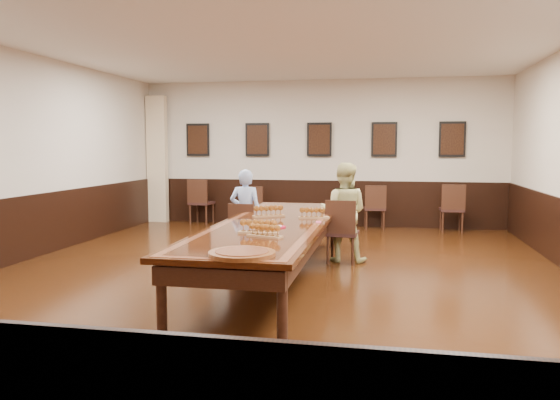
% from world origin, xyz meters
% --- Properties ---
extents(floor, '(8.00, 10.00, 0.02)m').
position_xyz_m(floor, '(0.00, 0.00, -0.01)').
color(floor, black).
rests_on(floor, ground).
extents(ceiling, '(8.00, 10.00, 0.02)m').
position_xyz_m(ceiling, '(0.00, 0.00, 3.21)').
color(ceiling, white).
rests_on(ceiling, floor).
extents(wall_back, '(8.00, 0.02, 3.20)m').
position_xyz_m(wall_back, '(0.00, 5.01, 1.60)').
color(wall_back, beige).
rests_on(wall_back, floor).
extents(wall_front, '(8.00, 0.02, 3.20)m').
position_xyz_m(wall_front, '(0.00, -5.01, 1.60)').
color(wall_front, beige).
rests_on(wall_front, floor).
extents(wall_left, '(0.02, 10.00, 3.20)m').
position_xyz_m(wall_left, '(-4.01, 0.00, 1.60)').
color(wall_left, beige).
rests_on(wall_left, floor).
extents(chair_man, '(0.41, 0.45, 0.88)m').
position_xyz_m(chair_man, '(-0.72, 1.21, 0.44)').
color(chair_man, black).
rests_on(chair_man, floor).
extents(chair_woman, '(0.49, 0.53, 0.97)m').
position_xyz_m(chair_woman, '(0.83, 1.15, 0.48)').
color(chair_woman, black).
rests_on(chair_woman, floor).
extents(spare_chair_a, '(0.52, 0.56, 1.02)m').
position_xyz_m(spare_chair_a, '(-2.64, 4.68, 0.51)').
color(spare_chair_a, black).
rests_on(spare_chair_a, floor).
extents(spare_chair_b, '(0.42, 0.46, 0.89)m').
position_xyz_m(spare_chair_b, '(-1.35, 4.55, 0.44)').
color(spare_chair_b, black).
rests_on(spare_chair_b, floor).
extents(spare_chair_c, '(0.50, 0.53, 0.94)m').
position_xyz_m(spare_chair_c, '(1.22, 4.64, 0.47)').
color(spare_chair_c, black).
rests_on(spare_chair_c, floor).
extents(spare_chair_d, '(0.47, 0.51, 0.99)m').
position_xyz_m(spare_chair_d, '(2.79, 4.53, 0.50)').
color(spare_chair_d, black).
rests_on(spare_chair_d, floor).
extents(person_man, '(0.51, 0.34, 1.40)m').
position_xyz_m(person_man, '(-0.72, 1.30, 0.70)').
color(person_man, '#5076C9').
rests_on(person_man, floor).
extents(person_woman, '(0.79, 0.64, 1.51)m').
position_xyz_m(person_woman, '(0.84, 1.25, 0.75)').
color(person_woman, '#D4CD84').
rests_on(person_woman, floor).
extents(pink_phone, '(0.08, 0.14, 0.01)m').
position_xyz_m(pink_phone, '(0.60, 0.11, 0.76)').
color(pink_phone, '#E14B7D').
rests_on(pink_phone, conference_table).
extents(curtain, '(0.45, 0.18, 2.90)m').
position_xyz_m(curtain, '(-3.75, 4.82, 1.45)').
color(curtain, beige).
rests_on(curtain, floor).
extents(wainscoting, '(8.00, 10.00, 1.00)m').
position_xyz_m(wainscoting, '(0.00, 0.00, 0.50)').
color(wainscoting, black).
rests_on(wainscoting, floor).
extents(conference_table, '(1.40, 5.00, 0.76)m').
position_xyz_m(conference_table, '(0.00, 0.00, 0.61)').
color(conference_table, black).
rests_on(conference_table, floor).
extents(posters, '(6.14, 0.04, 0.74)m').
position_xyz_m(posters, '(0.00, 4.94, 1.90)').
color(posters, black).
rests_on(posters, wall_back).
extents(flight_a, '(0.46, 0.35, 0.17)m').
position_xyz_m(flight_a, '(-0.17, 0.51, 0.83)').
color(flight_a, olive).
rests_on(flight_a, conference_table).
extents(flight_b, '(0.44, 0.21, 0.16)m').
position_xyz_m(flight_b, '(0.48, 0.48, 0.82)').
color(flight_b, olive).
rests_on(flight_b, conference_table).
extents(flight_c, '(0.46, 0.14, 0.17)m').
position_xyz_m(flight_c, '(0.04, -0.97, 0.83)').
color(flight_c, olive).
rests_on(flight_c, conference_table).
extents(flight_d, '(0.43, 0.25, 0.15)m').
position_xyz_m(flight_d, '(0.16, -1.19, 0.82)').
color(flight_d, olive).
rests_on(flight_d, conference_table).
extents(red_plate_grp, '(0.22, 0.22, 0.03)m').
position_xyz_m(red_plate_grp, '(0.15, -0.46, 0.76)').
color(red_plate_grp, red).
rests_on(red_plate_grp, conference_table).
extents(carved_platter, '(0.65, 0.65, 0.05)m').
position_xyz_m(carved_platter, '(0.18, -2.22, 0.77)').
color(carved_platter, '#592A11').
rests_on(carved_platter, conference_table).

